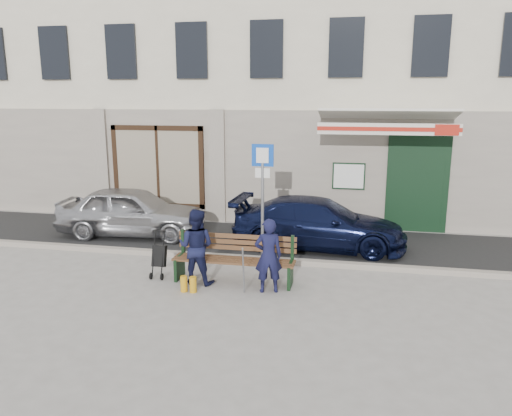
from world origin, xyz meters
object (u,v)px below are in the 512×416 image
(bench, at_px, (232,259))
(man, at_px, (268,256))
(car_navy, at_px, (319,223))
(woman, at_px, (196,246))
(car_silver, at_px, (132,211))
(stroller, at_px, (159,257))
(parking_sign, at_px, (263,184))

(bench, distance_m, man, 0.91)
(car_navy, height_order, bench, car_navy)
(man, height_order, woman, woman)
(car_silver, relative_size, car_navy, 0.92)
(car_silver, height_order, bench, car_silver)
(bench, bearing_deg, woman, -163.69)
(woman, bearing_deg, stroller, -8.43)
(stroller, bearing_deg, car_silver, 123.89)
(car_navy, relative_size, woman, 2.79)
(car_silver, distance_m, woman, 3.99)
(bench, bearing_deg, stroller, -179.76)
(car_navy, relative_size, bench, 1.72)
(stroller, bearing_deg, car_navy, 41.04)
(bench, bearing_deg, parking_sign, 77.21)
(bench, bearing_deg, car_silver, 140.90)
(car_silver, xyz_separation_m, car_navy, (4.85, -0.11, -0.05))
(car_silver, relative_size, man, 2.69)
(bench, height_order, man, man)
(man, bearing_deg, car_navy, -120.16)
(man, relative_size, woman, 0.95)
(bench, xyz_separation_m, woman, (-0.65, -0.19, 0.28))
(car_silver, height_order, stroller, car_silver)
(car_silver, height_order, woman, woman)
(car_navy, distance_m, woman, 3.54)
(car_silver, relative_size, woman, 2.56)
(parking_sign, distance_m, man, 2.15)
(woman, bearing_deg, man, 177.09)
(car_silver, distance_m, man, 5.19)
(stroller, bearing_deg, woman, -12.57)
(car_silver, bearing_deg, car_navy, -95.62)
(car_navy, distance_m, stroller, 3.99)
(car_silver, xyz_separation_m, stroller, (1.86, -2.74, -0.24))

